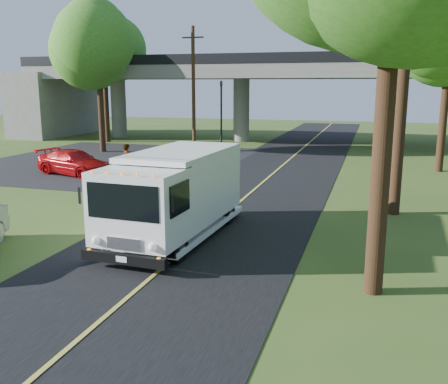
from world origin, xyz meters
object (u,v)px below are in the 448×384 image
at_px(tree_left_lot, 99,41).
at_px(step_van, 175,192).
at_px(pedestrian, 128,162).
at_px(utility_pole, 194,89).
at_px(tree_left_far, 105,54).
at_px(red_sedan, 74,162).
at_px(traffic_signal, 221,107).

distance_m(tree_left_lot, step_van, 23.27).
distance_m(tree_left_lot, pedestrian, 13.45).
bearing_deg(step_van, utility_pole, 111.35).
relative_size(utility_pole, tree_left_far, 0.91).
bearing_deg(pedestrian, tree_left_far, -16.41).
bearing_deg(red_sedan, pedestrian, -82.08).
height_order(red_sedan, pedestrian, pedestrian).
relative_size(utility_pole, tree_left_lot, 0.86).
distance_m(utility_pole, pedestrian, 12.04).
distance_m(traffic_signal, tree_left_far, 11.75).
height_order(utility_pole, tree_left_far, tree_left_far).
bearing_deg(step_van, tree_left_far, 126.53).
distance_m(traffic_signal, pedestrian, 13.69).
bearing_deg(red_sedan, step_van, -118.40).
xyz_separation_m(tree_left_lot, pedestrian, (6.77, -9.30, -6.96)).
xyz_separation_m(utility_pole, step_van, (6.79, -20.32, -3.06)).
distance_m(step_van, pedestrian, 10.89).
bearing_deg(step_van, pedestrian, 128.36).
xyz_separation_m(red_sedan, pedestrian, (3.52, -0.44, 0.26)).
relative_size(traffic_signal, step_van, 0.76).
xyz_separation_m(traffic_signal, tree_left_far, (-10.79, 1.84, 4.25)).
bearing_deg(red_sedan, traffic_signal, -4.22).
height_order(tree_left_lot, pedestrian, tree_left_lot).
xyz_separation_m(step_van, red_sedan, (-9.83, 9.29, -0.85)).
bearing_deg(red_sedan, tree_left_far, 37.81).
bearing_deg(utility_pole, red_sedan, -105.42).
distance_m(traffic_signal, step_van, 23.00).
xyz_separation_m(tree_left_far, pedestrian, (9.77, -15.30, -6.51)).
bearing_deg(tree_left_far, step_van, -56.34).
bearing_deg(tree_left_lot, traffic_signal, 28.11).
xyz_separation_m(tree_left_lot, red_sedan, (3.25, -8.86, -7.22)).
relative_size(traffic_signal, utility_pole, 0.58).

